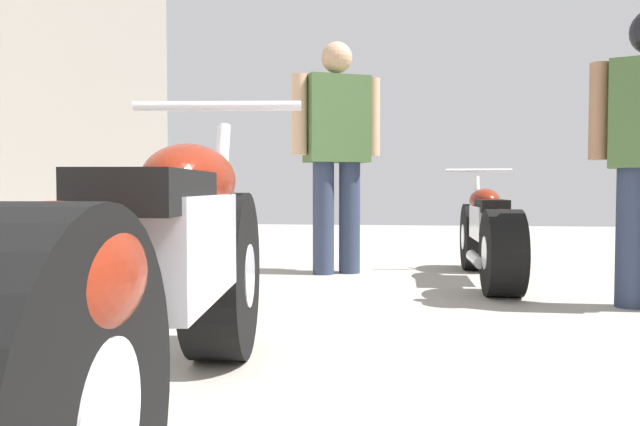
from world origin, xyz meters
TOP-DOWN VIEW (x-y plane):
  - ground_plane at (0.00, 3.23)m, footprint 15.51×15.51m
  - motorcycle_maroon_cruiser at (-0.72, 1.86)m, footprint 0.62×2.10m
  - motorcycle_black_naked at (0.54, 4.67)m, footprint 0.51×1.73m
  - mechanic_in_blue at (-0.55, 4.97)m, footprint 0.69×0.42m

SIDE VIEW (x-z plane):
  - ground_plane at x=0.00m, z-range 0.00..0.00m
  - motorcycle_black_naked at x=0.54m, z-range -0.08..0.73m
  - motorcycle_maroon_cruiser at x=-0.72m, z-range -0.08..0.90m
  - mechanic_in_blue at x=-0.55m, z-range 0.12..1.88m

